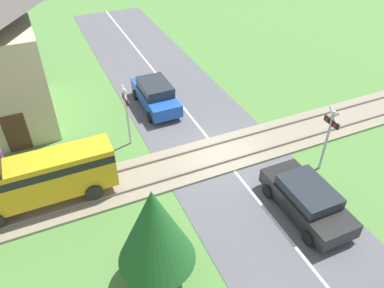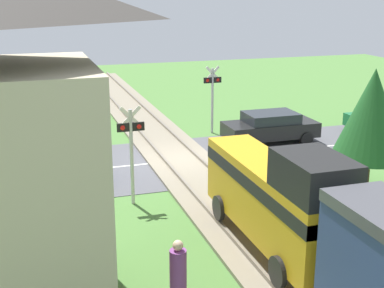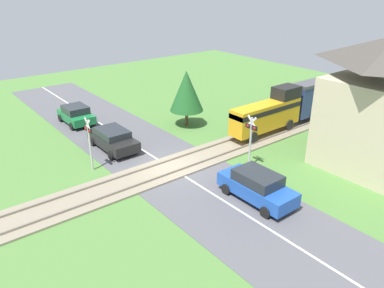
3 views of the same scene
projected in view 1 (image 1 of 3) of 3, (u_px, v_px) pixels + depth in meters
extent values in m
plane|color=#4C7A38|center=(221.00, 155.00, 18.95)|extent=(60.00, 60.00, 0.00)
cube|color=#515156|center=(221.00, 155.00, 18.94)|extent=(48.00, 6.40, 0.02)
cube|color=silver|center=(221.00, 154.00, 18.94)|extent=(48.00, 0.12, 0.00)
cube|color=gray|center=(221.00, 154.00, 18.91)|extent=(2.80, 48.00, 0.12)
cube|color=slate|center=(228.00, 160.00, 18.32)|extent=(0.10, 48.00, 0.12)
cube|color=slate|center=(215.00, 144.00, 19.36)|extent=(0.10, 48.00, 0.12)
cube|color=gold|center=(38.00, 179.00, 15.25)|extent=(1.35, 6.18, 1.90)
cube|color=black|center=(35.00, 169.00, 14.93)|extent=(1.37, 6.18, 0.36)
cylinder|color=black|center=(94.00, 193.00, 15.95)|extent=(0.14, 0.76, 0.76)
cylinder|color=black|center=(87.00, 172.00, 16.99)|extent=(0.14, 0.76, 0.76)
cube|color=black|center=(306.00, 201.00, 15.54)|extent=(4.34, 1.83, 0.68)
cube|color=#23282D|center=(309.00, 191.00, 15.19)|extent=(2.39, 1.69, 0.46)
cylinder|color=black|center=(268.00, 191.00, 16.47)|extent=(0.60, 0.18, 0.60)
cylinder|color=black|center=(302.00, 180.00, 17.06)|extent=(0.60, 0.18, 0.60)
cylinder|color=black|center=(308.00, 239.00, 14.43)|extent=(0.60, 0.18, 0.60)
cylinder|color=black|center=(345.00, 223.00, 15.03)|extent=(0.60, 0.18, 0.60)
cube|color=#1E4CA8|center=(156.00, 97.00, 22.19)|extent=(4.30, 1.74, 0.74)
cube|color=#23282D|center=(155.00, 87.00, 21.79)|extent=(2.37, 1.60, 0.57)
cylinder|color=black|center=(178.00, 110.00, 21.69)|extent=(0.60, 0.18, 0.60)
cylinder|color=black|center=(150.00, 117.00, 21.13)|extent=(0.60, 0.18, 0.60)
cylinder|color=black|center=(162.00, 89.00, 23.71)|extent=(0.60, 0.18, 0.60)
cylinder|color=black|center=(135.00, 94.00, 23.15)|extent=(0.60, 0.18, 0.60)
cylinder|color=#B7B7B7|center=(326.00, 141.00, 17.18)|extent=(0.12, 0.12, 3.25)
cube|color=black|center=(332.00, 122.00, 16.55)|extent=(0.90, 0.08, 0.28)
sphere|color=red|center=(336.00, 125.00, 16.35)|extent=(0.18, 0.18, 0.18)
sphere|color=red|center=(327.00, 119.00, 16.74)|extent=(0.18, 0.18, 0.18)
cube|color=silver|center=(333.00, 116.00, 16.34)|extent=(0.72, 0.04, 0.72)
cube|color=silver|center=(333.00, 116.00, 16.34)|extent=(0.72, 0.04, 0.72)
cylinder|color=#B7B7B7|center=(128.00, 117.00, 18.73)|extent=(0.12, 0.12, 3.25)
cube|color=black|center=(125.00, 99.00, 18.10)|extent=(0.90, 0.08, 0.28)
sphere|color=red|center=(124.00, 97.00, 18.29)|extent=(0.18, 0.18, 0.18)
sphere|color=red|center=(127.00, 102.00, 17.90)|extent=(0.18, 0.18, 0.18)
cube|color=silver|center=(125.00, 93.00, 17.89)|extent=(0.72, 0.04, 0.72)
cube|color=silver|center=(125.00, 93.00, 17.89)|extent=(0.72, 0.04, 0.72)
cube|color=#C6B793|center=(3.00, 75.00, 19.94)|extent=(6.44, 4.03, 5.50)
cube|color=#472D1E|center=(17.00, 133.00, 18.64)|extent=(0.06, 1.10, 2.10)
cylinder|color=#7F3D84|center=(1.00, 162.00, 17.48)|extent=(0.39, 0.39, 1.34)
cylinder|color=brown|center=(158.00, 269.00, 13.01)|extent=(0.24, 0.24, 1.26)
cone|color=#1E5623|center=(154.00, 227.00, 11.67)|extent=(2.62, 2.62, 3.14)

